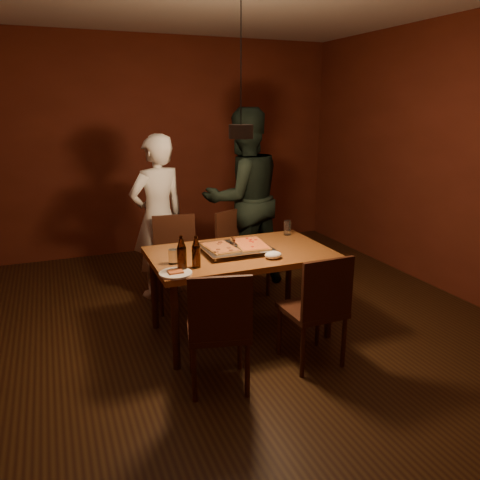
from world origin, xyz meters
name	(u,v)px	position (x,y,z in m)	size (l,w,h in m)	color
room_shell	(241,179)	(0.00, 0.00, 1.40)	(6.00, 6.00, 6.00)	#35210E
dining_table	(240,260)	(0.09, 0.23, 0.68)	(1.50, 0.90, 0.75)	brown
chair_far_left	(176,253)	(-0.26, 1.05, 0.54)	(0.48, 0.48, 0.49)	#38190F
chair_far_right	(238,245)	(0.40, 1.05, 0.54)	(0.56, 0.56, 0.49)	#38190F
chair_near_left	(219,321)	(-0.38, -0.53, 0.54)	(0.51, 0.51, 0.49)	#38190F
chair_near_right	(319,301)	(0.42, -0.50, 0.54)	(0.43, 0.43, 0.49)	#38190F
pizza_tray	(236,249)	(0.05, 0.23, 0.77)	(0.55, 0.45, 0.05)	silver
pizza_meat	(220,247)	(-0.09, 0.23, 0.81)	(0.22, 0.34, 0.02)	maroon
pizza_cheese	(250,244)	(0.18, 0.23, 0.81)	(0.25, 0.39, 0.02)	gold
spatula	(235,244)	(0.06, 0.26, 0.81)	(0.09, 0.24, 0.04)	silver
beer_bottle_a	(182,253)	(-0.49, -0.04, 0.88)	(0.07, 0.07, 0.27)	black
beer_bottle_b	(196,252)	(-0.37, -0.02, 0.87)	(0.07, 0.07, 0.25)	black
water_glass_left	(173,257)	(-0.51, 0.14, 0.81)	(0.07, 0.07, 0.11)	silver
water_glass_right	(287,228)	(0.70, 0.55, 0.82)	(0.07, 0.07, 0.14)	silver
plate_slice	(176,273)	(-0.56, -0.11, 0.76)	(0.24, 0.24, 0.03)	white
napkin	(273,255)	(0.26, -0.05, 0.78)	(0.14, 0.11, 0.06)	white
diner_white	(158,217)	(-0.36, 1.36, 0.84)	(0.61, 0.40, 1.67)	silver
diner_dark	(244,199)	(0.59, 1.36, 0.96)	(0.93, 0.73, 1.92)	black
pendant_lamp	(241,130)	(0.00, 0.00, 1.76)	(0.18, 0.18, 1.10)	black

